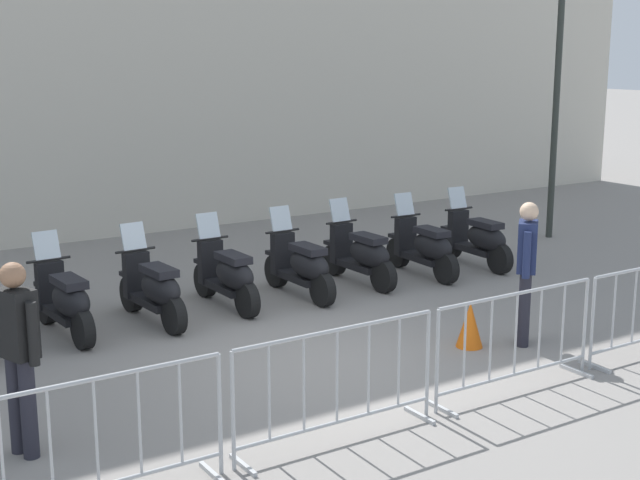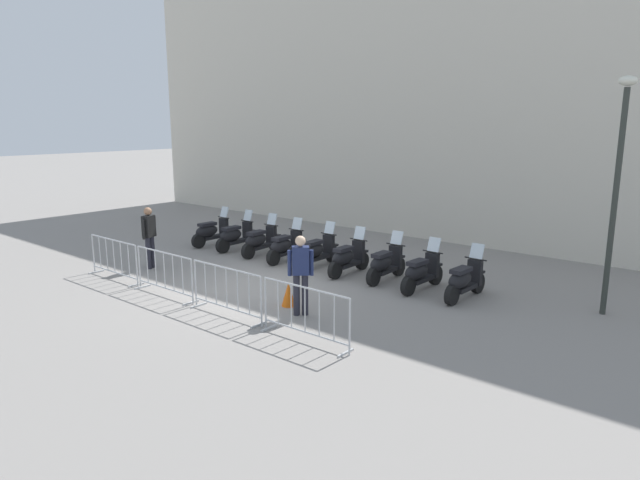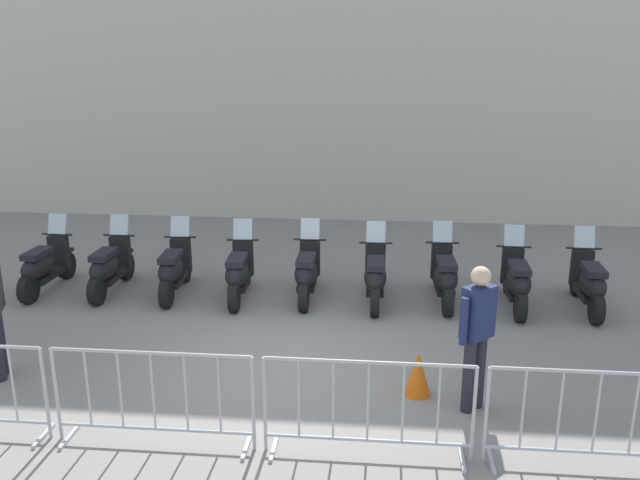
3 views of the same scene
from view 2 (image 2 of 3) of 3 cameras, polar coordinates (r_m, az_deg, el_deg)
name	(u,v)px [view 2 (image 2 of 3)]	position (r m, az deg, el deg)	size (l,w,h in m)	color
ground_plane	(254,287)	(14.18, -6.75, -4.73)	(120.00, 120.00, 0.00)	gray
building_facade	(437,78)	(20.90, 11.79, 15.76)	(28.00, 2.40, 11.02)	beige
motorcycle_0	(212,232)	(18.90, -10.95, 0.80)	(0.56, 1.72, 1.24)	black
motorcycle_1	(236,236)	(18.09, -8.57, 0.38)	(0.56, 1.72, 1.24)	black
motorcycle_2	(260,241)	(17.27, -6.09, -0.11)	(0.56, 1.73, 1.24)	black
motorcycle_3	(285,247)	(16.45, -3.53, -0.68)	(0.56, 1.73, 1.24)	black
motorcycle_4	(317,252)	(15.82, -0.27, -1.18)	(0.56, 1.72, 1.24)	black
motorcycle_5	(347,258)	(15.07, 2.79, -1.86)	(0.56, 1.72, 1.24)	black
motorcycle_6	(385,264)	(14.54, 6.62, -2.45)	(0.56, 1.72, 1.24)	black
motorcycle_7	(421,273)	(13.88, 10.21, -3.27)	(0.56, 1.72, 1.24)	black
motorcycle_8	(464,281)	(13.40, 14.42, -4.02)	(0.56, 1.72, 1.24)	black
barrier_segment_0	(114,260)	(15.58, -20.18, -1.87)	(2.12, 0.47, 1.07)	#B2B5B7
barrier_segment_1	(164,274)	(13.76, -15.52, -3.35)	(2.12, 0.47, 1.07)	#B2B5B7
barrier_segment_2	(227,292)	(12.08, -9.47, -5.22)	(2.12, 0.47, 1.07)	#B2B5B7
barrier_segment_3	(305,314)	(10.58, -1.53, -7.57)	(2.12, 0.47, 1.07)	#B2B5B7
street_lamp	(618,172)	(13.04, 28.01, 6.12)	(0.36, 0.36, 4.94)	#2D332D
officer_near_row_end	(301,271)	(11.83, -1.98, -3.13)	(0.42, 0.41, 1.73)	#23232D
officer_mid_plaza	(149,234)	(16.32, -16.96, 0.59)	(0.33, 0.52, 1.73)	#23232D
traffic_cone	(288,294)	(12.62, -3.22, -5.50)	(0.32, 0.32, 0.55)	orange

